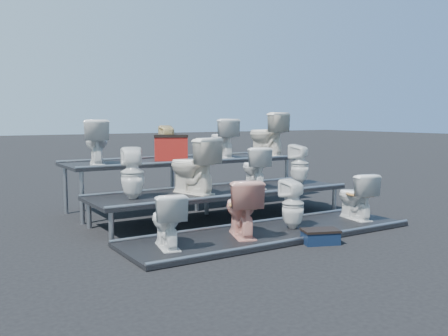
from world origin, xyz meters
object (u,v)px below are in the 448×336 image
toilet_1 (242,207)px  toilet_4 (133,173)px  red_crate (171,149)px  step_stool (320,238)px  toilet_3 (356,196)px  toilet_11 (266,134)px  toilet_6 (255,167)px  toilet_7 (300,164)px  toilet_0 (167,220)px  toilet_2 (293,204)px  toilet_9 (168,143)px  toilet_8 (96,142)px  toilet_10 (222,138)px  toilet_5 (192,165)px

toilet_1 → toilet_4: size_ratio=1.04×
red_crate → step_stool: 3.49m
toilet_4 → red_crate: red_crate is taller
toilet_3 → toilet_11: toilet_11 is taller
toilet_6 → toilet_7: toilet_7 is taller
toilet_0 → toilet_7: (3.18, 1.30, 0.41)m
toilet_6 → red_crate: size_ratio=1.19×
toilet_1 → toilet_6: toilet_6 is taller
toilet_6 → toilet_3: bearing=143.1°
toilet_0 → toilet_7: toilet_7 is taller
toilet_2 → toilet_6: 1.38m
toilet_9 → red_crate: 0.13m
toilet_4 → toilet_6: bearing=-163.6°
toilet_2 → toilet_8: bearing=-54.5°
toilet_10 → red_crate: size_ratio=1.28×
toilet_6 → toilet_8: (-2.23, 1.30, 0.42)m
toilet_9 → toilet_4: bearing=56.4°
toilet_1 → toilet_4: toilet_4 is taller
toilet_6 → toilet_7: 0.96m
toilet_5 → step_stool: 2.28m
toilet_6 → toilet_11: (1.21, 1.30, 0.49)m
toilet_4 → toilet_1: bearing=143.9°
toilet_3 → toilet_9: 3.33m
toilet_0 → toilet_9: size_ratio=1.08×
toilet_11 → toilet_7: bearing=70.5°
toilet_8 → toilet_9: size_ratio=1.17×
toilet_4 → toilet_8: 1.36m
toilet_0 → toilet_6: toilet_6 is taller
toilet_0 → toilet_5: 1.74m
toilet_2 → toilet_5: 1.65m
toilet_10 → toilet_7: bearing=128.9°
toilet_0 → toilet_9: (1.26, 2.60, 0.77)m
toilet_11 → red_crate: toilet_11 is taller
toilet_5 → toilet_7: toilet_5 is taller
toilet_0 → toilet_6: (2.21, 1.30, 0.40)m
toilet_11 → toilet_2: bearing=51.6°
toilet_7 → toilet_11: 1.41m
toilet_1 → red_crate: (0.25, 2.62, 0.62)m
toilet_6 → red_crate: bearing=-40.3°
step_stool → toilet_3: bearing=47.6°
toilet_4 → toilet_7: bearing=-163.6°
toilet_4 → red_crate: size_ratio=1.30×
toilet_10 → step_stool: toilet_10 is taller
toilet_2 → toilet_9: (-0.69, 2.60, 0.76)m
toilet_3 → toilet_9: toilet_9 is taller
red_crate → step_stool: size_ratio=1.28×
toilet_3 → step_stool: size_ratio=1.60×
toilet_1 → toilet_8: (-1.10, 2.60, 0.78)m
toilet_4 → toilet_10: size_ratio=1.01×
toilet_3 → toilet_6: 1.67m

